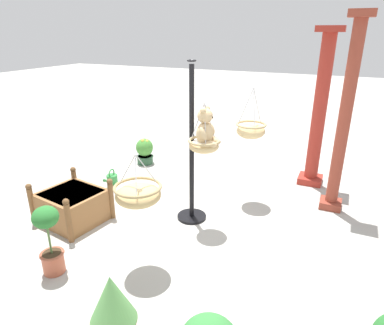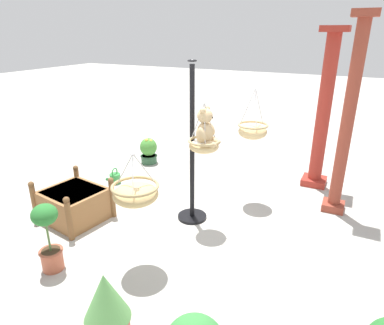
# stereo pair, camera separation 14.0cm
# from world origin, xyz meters

# --- Properties ---
(ground_plane) EXTENTS (40.00, 40.00, 0.00)m
(ground_plane) POSITION_xyz_m (0.00, 0.00, 0.00)
(ground_plane) COLOR #ADAAA3
(display_pole_central) EXTENTS (0.44, 0.44, 2.34)m
(display_pole_central) POSITION_xyz_m (-0.20, 0.02, 0.71)
(display_pole_central) COLOR black
(display_pole_central) RESTS_ON ground
(hanging_basket_with_teddy) EXTENTS (0.43, 0.43, 0.67)m
(hanging_basket_with_teddy) POSITION_xyz_m (-0.05, 0.27, 1.26)
(hanging_basket_with_teddy) COLOR tan
(teddy_bear) EXTENTS (0.36, 0.33, 0.52)m
(teddy_bear) POSITION_xyz_m (-0.05, 0.30, 1.48)
(teddy_bear) COLOR tan
(hanging_basket_left_high) EXTENTS (0.47, 0.47, 0.79)m
(hanging_basket_left_high) POSITION_xyz_m (-1.10, 0.62, 1.24)
(hanging_basket_left_high) COLOR tan
(hanging_basket_right_low) EXTENTS (0.54, 0.54, 0.60)m
(hanging_basket_right_low) POSITION_xyz_m (1.12, -0.03, 0.99)
(hanging_basket_right_low) COLOR tan
(greenhouse_pillar_left) EXTENTS (0.35, 0.35, 2.95)m
(greenhouse_pillar_left) POSITION_xyz_m (-1.44, 1.93, 1.43)
(greenhouse_pillar_left) COLOR brown
(greenhouse_pillar_left) RESTS_ON ground
(greenhouse_pillar_right) EXTENTS (0.45, 0.45, 2.77)m
(greenhouse_pillar_right) POSITION_xyz_m (-2.32, 1.51, 1.33)
(greenhouse_pillar_right) COLOR #9E2D23
(greenhouse_pillar_right) RESTS_ON ground
(wooden_planter_box) EXTENTS (0.98, 1.03, 0.65)m
(wooden_planter_box) POSITION_xyz_m (0.62, -1.55, 0.26)
(wooden_planter_box) COLOR olive
(wooden_planter_box) RESTS_ON ground
(potted_plant_bushy_green) EXTENTS (0.29, 0.29, 0.87)m
(potted_plant_bushy_green) POSITION_xyz_m (1.63, -0.94, 0.46)
(potted_plant_bushy_green) COLOR #AD563D
(potted_plant_bushy_green) RESTS_ON ground
(potted_plant_small_succulent) EXTENTS (0.37, 0.37, 0.58)m
(potted_plant_small_succulent) POSITION_xyz_m (-1.86, -1.86, 0.28)
(potted_plant_small_succulent) COLOR #2D5638
(potted_plant_small_succulent) RESTS_ON ground
(potted_plant_conical_shrub) EXTENTS (0.44, 0.44, 0.68)m
(potted_plant_conical_shrub) POSITION_xyz_m (2.07, 0.28, 0.34)
(potted_plant_conical_shrub) COLOR #AD563D
(potted_plant_conical_shrub) RESTS_ON ground
(watering_can) EXTENTS (0.35, 0.20, 0.30)m
(watering_can) POSITION_xyz_m (-0.68, -1.85, 0.10)
(watering_can) COLOR #338C3F
(watering_can) RESTS_ON ground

